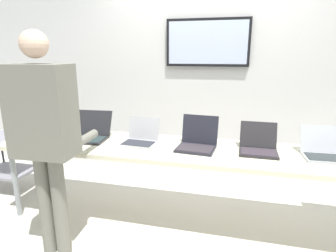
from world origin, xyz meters
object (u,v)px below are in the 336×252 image
at_px(laptop_station_1, 90,133).
at_px(laptop_station_4, 258,146).
at_px(laptop_station_3, 197,141).
at_px(laptop_station_2, 141,138).
at_px(laptop_station_5, 326,150).
at_px(person, 45,127).
at_px(laptop_station_0, 43,130).
at_px(storage_cart, 7,155).
at_px(workbench, 188,153).

height_order(laptop_station_1, laptop_station_4, laptop_station_1).
bearing_deg(laptop_station_3, laptop_station_2, 179.81).
distance_m(laptop_station_5, person, 2.19).
xyz_separation_m(laptop_station_0, person, (0.56, -0.68, 0.23)).
distance_m(laptop_station_2, laptop_station_4, 1.04).
relative_size(laptop_station_5, person, 0.21).
xyz_separation_m(laptop_station_5, storage_cart, (-3.26, 0.14, -0.38)).
relative_size(laptop_station_0, storage_cart, 0.62).
relative_size(laptop_station_2, person, 0.19).
distance_m(workbench, laptop_station_3, 0.14).
distance_m(laptop_station_3, laptop_station_4, 0.52).
bearing_deg(laptop_station_4, laptop_station_5, -0.14).
height_order(laptop_station_0, person, person).
relative_size(laptop_station_1, storage_cart, 0.62).
distance_m(laptop_station_0, storage_cart, 0.75).
bearing_deg(workbench, laptop_station_4, 5.04).
distance_m(laptop_station_0, laptop_station_5, 2.63).
height_order(workbench, person, person).
height_order(laptop_station_1, laptop_station_3, laptop_station_3).
bearing_deg(laptop_station_2, storage_cart, 174.45).
xyz_separation_m(laptop_station_0, laptop_station_2, (1.07, -0.03, -0.00)).
xyz_separation_m(laptop_station_1, laptop_station_3, (1.06, -0.03, 0.00)).
relative_size(laptop_station_2, laptop_station_3, 0.92).
xyz_separation_m(workbench, laptop_station_1, (-0.99, 0.06, 0.10)).
xyz_separation_m(laptop_station_2, storage_cart, (-1.70, 0.17, -0.38)).
relative_size(workbench, laptop_station_2, 10.84).
height_order(person, storage_cart, person).
xyz_separation_m(person, storage_cart, (-1.19, 0.82, -0.61)).
xyz_separation_m(laptop_station_3, storage_cart, (-2.23, 0.17, -0.38)).
bearing_deg(laptop_station_0, workbench, -2.23).
distance_m(workbench, person, 1.19).
xyz_separation_m(laptop_station_2, person, (-0.50, -0.65, 0.24)).
bearing_deg(workbench, laptop_station_0, 177.77).
bearing_deg(laptop_station_3, laptop_station_4, 2.68).
relative_size(workbench, laptop_station_4, 10.26).
relative_size(laptop_station_5, storage_cart, 0.56).
xyz_separation_m(laptop_station_1, laptop_station_2, (0.54, -0.03, -0.00)).
bearing_deg(person, laptop_station_3, 32.18).
relative_size(laptop_station_1, laptop_station_4, 1.18).
distance_m(laptop_station_3, storage_cart, 2.27).
bearing_deg(laptop_station_0, laptop_station_1, 0.13).
xyz_separation_m(workbench, laptop_station_0, (-1.52, 0.06, 0.10)).
relative_size(laptop_station_0, person, 0.23).
height_order(laptop_station_3, laptop_station_4, laptop_station_3).
xyz_separation_m(laptop_station_3, laptop_station_5, (1.04, 0.02, -0.01)).
xyz_separation_m(laptop_station_1, person, (0.03, -0.68, 0.23)).
distance_m(workbench, storage_cart, 2.18).
distance_m(laptop_station_3, laptop_station_5, 1.04).
xyz_separation_m(workbench, laptop_station_4, (0.59, 0.05, 0.10)).
height_order(laptop_station_5, person, person).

